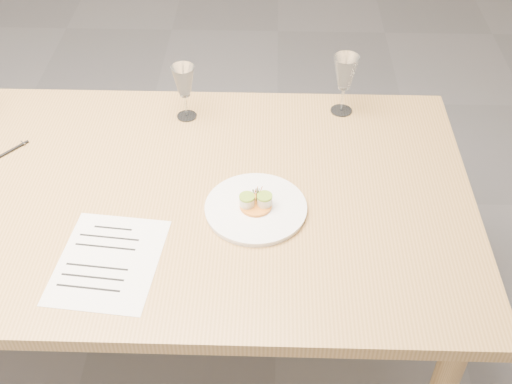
{
  "coord_description": "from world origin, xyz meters",
  "views": [
    {
      "loc": [
        0.64,
        -1.31,
        1.95
      ],
      "look_at": [
        0.6,
        -0.05,
        0.8
      ],
      "focal_mm": 45.0,
      "sensor_mm": 36.0,
      "label": 1
    }
  ],
  "objects_px": {
    "dinner_plate": "(256,208)",
    "wine_glass_3": "(345,74)",
    "ballpoint_pen": "(11,151)",
    "recipe_sheet": "(108,261)",
    "wine_glass_2": "(184,83)",
    "dining_table": "(48,206)"
  },
  "relations": [
    {
      "from": "wine_glass_3",
      "to": "dinner_plate",
      "type": "bearing_deg",
      "value": -118.99
    },
    {
      "from": "dinner_plate",
      "to": "ballpoint_pen",
      "type": "distance_m",
      "value": 0.78
    },
    {
      "from": "ballpoint_pen",
      "to": "wine_glass_2",
      "type": "bearing_deg",
      "value": -29.66
    },
    {
      "from": "recipe_sheet",
      "to": "wine_glass_3",
      "type": "bearing_deg",
      "value": 52.69
    },
    {
      "from": "dinner_plate",
      "to": "recipe_sheet",
      "type": "relative_size",
      "value": 0.81
    },
    {
      "from": "dinner_plate",
      "to": "wine_glass_3",
      "type": "distance_m",
      "value": 0.56
    },
    {
      "from": "dinner_plate",
      "to": "wine_glass_2",
      "type": "bearing_deg",
      "value": 118.58
    },
    {
      "from": "dinner_plate",
      "to": "ballpoint_pen",
      "type": "relative_size",
      "value": 2.69
    },
    {
      "from": "dining_table",
      "to": "wine_glass_2",
      "type": "height_order",
      "value": "wine_glass_2"
    },
    {
      "from": "ballpoint_pen",
      "to": "wine_glass_3",
      "type": "xyz_separation_m",
      "value": [
        1.0,
        0.24,
        0.13
      ]
    },
    {
      "from": "dinner_plate",
      "to": "wine_glass_3",
      "type": "xyz_separation_m",
      "value": [
        0.26,
        0.47,
        0.13
      ]
    },
    {
      "from": "recipe_sheet",
      "to": "dinner_plate",
      "type": "bearing_deg",
      "value": 33.82
    },
    {
      "from": "dinner_plate",
      "to": "recipe_sheet",
      "type": "height_order",
      "value": "dinner_plate"
    },
    {
      "from": "dining_table",
      "to": "wine_glass_2",
      "type": "xyz_separation_m",
      "value": [
        0.37,
        0.36,
        0.19
      ]
    },
    {
      "from": "ballpoint_pen",
      "to": "dinner_plate",
      "type": "bearing_deg",
      "value": -68.19
    },
    {
      "from": "dining_table",
      "to": "wine_glass_2",
      "type": "distance_m",
      "value": 0.55
    },
    {
      "from": "dinner_plate",
      "to": "wine_glass_2",
      "type": "xyz_separation_m",
      "value": [
        -0.23,
        0.43,
        0.12
      ]
    },
    {
      "from": "wine_glass_3",
      "to": "recipe_sheet",
      "type": "bearing_deg",
      "value": -133.18
    },
    {
      "from": "ballpoint_pen",
      "to": "wine_glass_3",
      "type": "relative_size",
      "value": 0.52
    },
    {
      "from": "ballpoint_pen",
      "to": "wine_glass_2",
      "type": "relative_size",
      "value": 0.56
    },
    {
      "from": "recipe_sheet",
      "to": "wine_glass_3",
      "type": "height_order",
      "value": "wine_glass_3"
    },
    {
      "from": "dinner_plate",
      "to": "recipe_sheet",
      "type": "bearing_deg",
      "value": -152.05
    }
  ]
}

